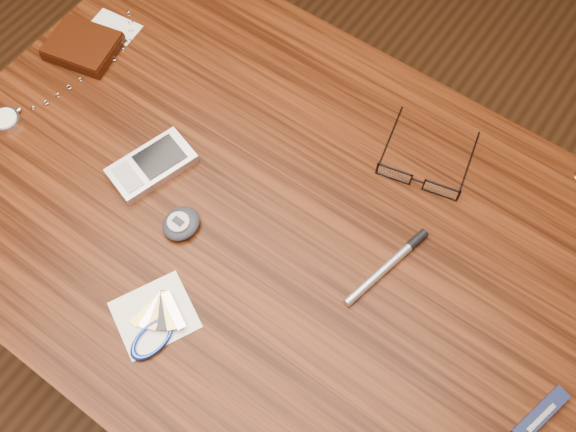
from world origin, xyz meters
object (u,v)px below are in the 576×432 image
(eyeglasses, at_px, (419,178))
(silver_pen, at_px, (393,261))
(pocket_watch, at_px, (11,117))
(notepad_keys, at_px, (155,326))
(pedometer, at_px, (181,223))
(desk, at_px, (269,245))
(pda_phone, at_px, (152,165))
(pocket_knife, at_px, (540,414))
(wallet_and_card, at_px, (84,46))

(eyeglasses, relative_size, silver_pen, 1.00)
(pocket_watch, xyz_separation_m, notepad_keys, (0.39, -0.12, -0.00))
(pedometer, relative_size, silver_pen, 0.38)
(desk, bearing_deg, pda_phone, -169.29)
(eyeglasses, bearing_deg, pedometer, -132.59)
(pocket_knife, distance_m, silver_pen, 0.26)
(pocket_watch, distance_m, notepad_keys, 0.41)
(eyeglasses, height_order, notepad_keys, eyeglasses)
(pocket_watch, relative_size, silver_pen, 1.95)
(desk, distance_m, silver_pen, 0.22)
(pocket_watch, relative_size, pocket_knife, 3.37)
(wallet_and_card, height_order, notepad_keys, wallet_and_card)
(notepad_keys, relative_size, pocket_knife, 1.45)
(pda_phone, height_order, pedometer, pedometer)
(pda_phone, height_order, pocket_knife, pda_phone)
(pda_phone, bearing_deg, desk, 10.71)
(pocket_watch, bearing_deg, silver_pen, 12.74)
(wallet_and_card, xyz_separation_m, silver_pen, (0.60, -0.03, -0.01))
(eyeglasses, relative_size, notepad_keys, 1.19)
(pocket_watch, height_order, pda_phone, pda_phone)
(eyeglasses, bearing_deg, silver_pen, -74.28)
(notepad_keys, xyz_separation_m, silver_pen, (0.21, 0.26, 0.00))
(pda_phone, distance_m, notepad_keys, 0.24)
(desk, relative_size, pocket_knife, 11.26)
(wallet_and_card, xyz_separation_m, pedometer, (0.33, -0.15, -0.00))
(desk, relative_size, eyeglasses, 6.53)
(pda_phone, relative_size, pocket_knife, 1.53)
(pda_phone, relative_size, silver_pen, 0.88)
(notepad_keys, bearing_deg, pocket_knife, 22.42)
(desk, xyz_separation_m, eyeglasses, (0.15, 0.17, 0.11))
(pocket_watch, xyz_separation_m, pedometer, (0.33, 0.01, 0.00))
(desk, xyz_separation_m, pocket_knife, (0.44, -0.03, 0.11))
(pedometer, bearing_deg, notepad_keys, -64.15)
(wallet_and_card, distance_m, eyeglasses, 0.58)
(pocket_knife, bearing_deg, desk, 176.60)
(desk, xyz_separation_m, pedometer, (-0.09, -0.08, 0.11))
(silver_pen, bearing_deg, pedometer, -155.20)
(pocket_knife, xyz_separation_m, silver_pen, (-0.25, 0.07, 0.00))
(pedometer, bearing_deg, pda_phone, 153.26)
(pda_phone, height_order, notepad_keys, pda_phone)
(desk, relative_size, notepad_keys, 7.76)
(pocket_knife, height_order, silver_pen, same)
(wallet_and_card, distance_m, notepad_keys, 0.49)
(desk, relative_size, silver_pen, 6.51)
(desk, height_order, pocket_watch, pocket_watch)
(wallet_and_card, bearing_deg, pedometer, -24.90)
(pocket_watch, bearing_deg, desk, 12.67)
(desk, xyz_separation_m, silver_pen, (0.18, 0.04, 0.11))
(notepad_keys, height_order, silver_pen, same)
(pocket_watch, height_order, notepad_keys, same)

